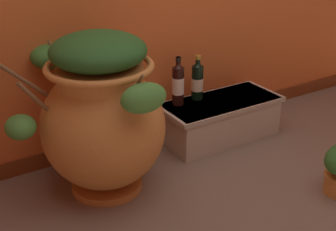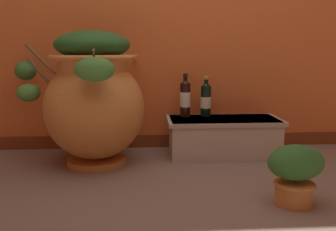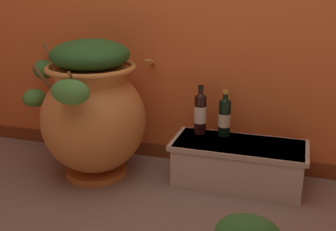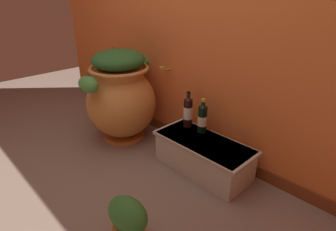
{
  "view_description": "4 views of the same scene",
  "coord_description": "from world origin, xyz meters",
  "px_view_note": "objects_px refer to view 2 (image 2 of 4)",
  "views": [
    {
      "loc": [
        -1.39,
        -1.36,
        1.49
      ],
      "look_at": [
        -0.12,
        0.7,
        0.35
      ],
      "focal_mm": 47.87,
      "sensor_mm": 36.0,
      "label": 1
    },
    {
      "loc": [
        -0.19,
        -1.77,
        0.79
      ],
      "look_at": [
        -0.02,
        0.86,
        0.31
      ],
      "focal_mm": 38.33,
      "sensor_mm": 36.0,
      "label": 2
    },
    {
      "loc": [
        0.71,
        -1.65,
        1.29
      ],
      "look_at": [
        -0.08,
        0.86,
        0.41
      ],
      "focal_mm": 44.99,
      "sensor_mm": 36.0,
      "label": 3
    },
    {
      "loc": [
        1.63,
        -0.75,
        1.43
      ],
      "look_at": [
        0.0,
        0.82,
        0.39
      ],
      "focal_mm": 29.61,
      "sensor_mm": 36.0,
      "label": 4
    }
  ],
  "objects_px": {
    "potted_shrub": "(295,172)",
    "terracotta_urn": "(93,97)",
    "wine_bottle_left": "(206,98)",
    "wine_bottle_middle": "(185,97)"
  },
  "relations": [
    {
      "from": "wine_bottle_middle",
      "to": "potted_shrub",
      "type": "relative_size",
      "value": 1.04
    },
    {
      "from": "wine_bottle_left",
      "to": "potted_shrub",
      "type": "relative_size",
      "value": 0.97
    },
    {
      "from": "terracotta_urn",
      "to": "potted_shrub",
      "type": "height_order",
      "value": "terracotta_urn"
    },
    {
      "from": "wine_bottle_left",
      "to": "terracotta_urn",
      "type": "bearing_deg",
      "value": -162.28
    },
    {
      "from": "terracotta_urn",
      "to": "potted_shrub",
      "type": "xyz_separation_m",
      "value": [
        1.12,
        -0.76,
        -0.29
      ]
    },
    {
      "from": "wine_bottle_left",
      "to": "potted_shrub",
      "type": "xyz_separation_m",
      "value": [
        0.29,
        -1.03,
        -0.24
      ]
    },
    {
      "from": "terracotta_urn",
      "to": "potted_shrub",
      "type": "distance_m",
      "value": 1.39
    },
    {
      "from": "wine_bottle_left",
      "to": "potted_shrub",
      "type": "distance_m",
      "value": 1.09
    },
    {
      "from": "terracotta_urn",
      "to": "wine_bottle_left",
      "type": "relative_size",
      "value": 3.1
    },
    {
      "from": "potted_shrub",
      "to": "terracotta_urn",
      "type": "bearing_deg",
      "value": 145.81
    }
  ]
}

